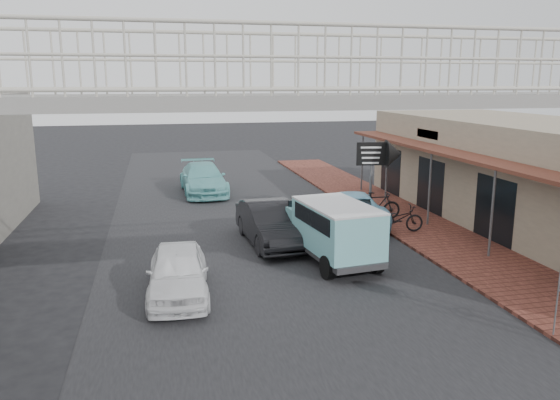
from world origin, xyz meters
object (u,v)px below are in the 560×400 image
white_hatchback (178,272)px  angkot_van (334,225)px  dark_sedan (270,223)px  angkot_far (203,179)px  motorcycle_near (398,219)px  motorcycle_far (378,206)px  angkot_curb (350,207)px  arrow_sign (391,155)px

white_hatchback → angkot_van: angkot_van is taller
dark_sedan → angkot_far: angkot_far is taller
angkot_van → motorcycle_near: (3.27, 2.48, -0.61)m
motorcycle_far → angkot_far: bearing=44.5°
angkot_curb → motorcycle_far: bearing=-171.7°
angkot_curb → angkot_van: (-2.10, -4.34, 0.55)m
angkot_far → motorcycle_far: size_ratio=2.73×
dark_sedan → motorcycle_far: bearing=19.1°
dark_sedan → angkot_curb: dark_sedan is taller
dark_sedan → arrow_sign: 6.20m
motorcycle_near → dark_sedan: bearing=96.1°
dark_sedan → motorcycle_far: dark_sedan is taller
white_hatchback → dark_sedan: bearing=53.9°
angkot_far → motorcycle_near: (6.23, -9.13, -0.14)m
white_hatchback → angkot_curb: size_ratio=0.81×
angkot_far → angkot_van: bearing=-77.4°
motorcycle_near → arrow_sign: size_ratio=0.60×
angkot_far → angkot_van: (2.96, -11.61, 0.46)m
angkot_far → arrow_sign: size_ratio=1.62×
angkot_curb → angkot_van: angkot_van is taller
angkot_far → angkot_van: size_ratio=1.26×
angkot_curb → motorcycle_far: (1.16, 0.02, 0.00)m
motorcycle_near → motorcycle_far: bearing=5.0°
motorcycle_near → arrow_sign: bearing=-11.0°
dark_sedan → arrow_sign: size_ratio=1.40×
motorcycle_near → white_hatchback: bearing=122.2°
angkot_van → angkot_far: bearing=97.2°
white_hatchback → dark_sedan: dark_sedan is taller
motorcycle_far → angkot_van: bearing=147.0°
angkot_van → motorcycle_far: (3.27, 4.37, -0.54)m
arrow_sign → white_hatchback: bearing=-134.0°
arrow_sign → motorcycle_far: bearing=-139.8°
angkot_far → angkot_van: angkot_van is taller
white_hatchback → angkot_van: (4.76, 1.64, 0.55)m
angkot_curb → angkot_far: angkot_far is taller
angkot_far → motorcycle_far: (6.23, -7.24, -0.08)m
white_hatchback → dark_sedan: 5.19m
dark_sedan → angkot_far: size_ratio=0.86×
dark_sedan → angkot_far: (-1.47, 9.22, 0.01)m
motorcycle_near → angkot_far: bearing=39.3°
angkot_far → motorcycle_far: bearing=-51.0°
angkot_far → dark_sedan: bearing=-82.6°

